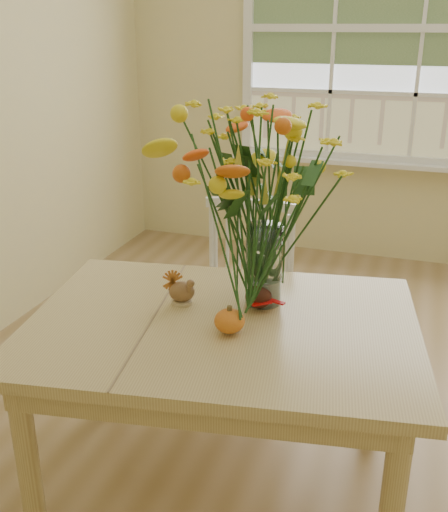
% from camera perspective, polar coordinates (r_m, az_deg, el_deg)
% --- Properties ---
extents(floor, '(4.00, 4.50, 0.01)m').
position_cam_1_polar(floor, '(2.51, 12.83, -18.50)').
color(floor, '#967649').
rests_on(floor, ground).
extents(wall_back, '(4.00, 0.02, 2.70)m').
position_cam_1_polar(wall_back, '(4.20, 18.14, 17.19)').
color(wall_back, beige).
rests_on(wall_back, floor).
extents(window, '(2.42, 0.12, 1.74)m').
position_cam_1_polar(window, '(4.16, 18.43, 19.64)').
color(window, silver).
rests_on(window, wall_back).
extents(dining_table, '(1.39, 1.09, 0.68)m').
position_cam_1_polar(dining_table, '(2.00, -0.19, -8.52)').
color(dining_table, tan).
rests_on(dining_table, floor).
extents(windsor_chair, '(0.41, 0.40, 0.86)m').
position_cam_1_polar(windsor_chair, '(2.63, 2.08, -3.35)').
color(windsor_chair, white).
rests_on(windsor_chair, floor).
extents(flower_vase, '(0.58, 0.58, 0.69)m').
position_cam_1_polar(flower_vase, '(1.95, 4.02, 6.74)').
color(flower_vase, white).
rests_on(flower_vase, dining_table).
extents(pumpkin, '(0.10, 0.10, 0.08)m').
position_cam_1_polar(pumpkin, '(1.87, 0.53, -6.32)').
color(pumpkin, '#CA5217').
rests_on(pumpkin, dining_table).
extents(turkey_figurine, '(0.11, 0.09, 0.11)m').
position_cam_1_polar(turkey_figurine, '(2.06, -4.03, -3.41)').
color(turkey_figurine, '#CCB78C').
rests_on(turkey_figurine, dining_table).
extents(dark_gourd, '(0.12, 0.09, 0.08)m').
position_cam_1_polar(dark_gourd, '(2.03, 3.29, -3.97)').
color(dark_gourd, '#38160F').
rests_on(dark_gourd, dining_table).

